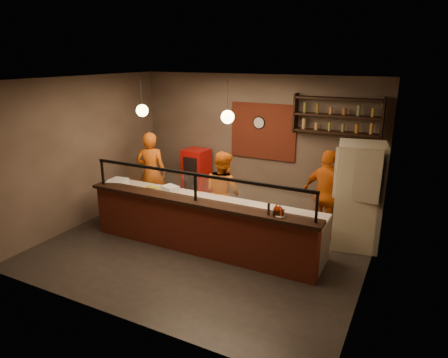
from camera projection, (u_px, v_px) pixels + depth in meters
The scene contains 29 objects.
floor at pixel (205, 246), 7.87m from camera, with size 6.00×6.00×0.00m, color black.
ceiling at pixel (202, 80), 6.92m from camera, with size 6.00×6.00×0.00m, color #39312C.
wall_back at pixel (255, 143), 9.52m from camera, with size 6.00×6.00×0.00m, color #6E5D50.
wall_left at pixel (84, 151), 8.69m from camera, with size 5.00×5.00×0.00m, color #6E5D50.
wall_right at pixel (374, 192), 6.10m from camera, with size 5.00×5.00×0.00m, color #6E5D50.
wall_front at pixel (109, 214), 5.27m from camera, with size 6.00×6.00×0.00m, color #6E5D50.
brick_patch at pixel (263, 131), 9.32m from camera, with size 1.60×0.04×1.30m, color maroon.
service_counter at pixel (196, 229), 7.46m from camera, with size 4.60×0.25×1.00m, color maroon.
counter_ledge at pixel (196, 202), 7.31m from camera, with size 4.70×0.37×0.06m, color black.
worktop_cabinet at pixel (209, 223), 7.91m from camera, with size 4.60×0.75×0.85m, color gray.
worktop at pixel (209, 201), 7.78m from camera, with size 4.60×0.75×0.05m, color silver.
sneeze_guard at pixel (195, 184), 7.21m from camera, with size 4.50×0.05×0.52m.
wall_shelving at pixel (337, 116), 8.31m from camera, with size 1.84×0.28×0.85m.
wall_clock at pixel (259, 123), 9.30m from camera, with size 0.30×0.30×0.04m, color black.
pendant_left at pixel (142, 110), 7.93m from camera, with size 0.24×0.24×0.77m.
pendant_right at pixel (228, 117), 7.11m from camera, with size 0.24×0.24×0.77m.
cook_left at pixel (151, 172), 9.40m from camera, with size 0.70×0.46×1.93m, color orange.
cook_mid at pixel (223, 192), 8.33m from camera, with size 0.85×0.66×1.74m, color #C65E12.
cook_right at pixel (327, 195), 8.01m from camera, with size 1.08×0.45×1.84m, color #D05D13.
fridge at pixel (358, 196), 7.64m from camera, with size 0.86×0.80×2.05m, color beige.
red_cooler at pixel (197, 176), 10.12m from camera, with size 0.58×0.54×1.36m, color #B10F0B.
pizza_dough at pixel (259, 208), 7.36m from camera, with size 0.46×0.46×0.01m, color white.
prep_tub_a at pixel (119, 182), 8.58m from camera, with size 0.34×0.27×0.17m, color silver.
prep_tub_b at pixel (170, 190), 8.14m from camera, with size 0.31×0.25×0.16m, color white.
prep_tub_c at pixel (115, 184), 8.47m from camera, with size 0.33×0.26×0.16m, color white.
rolling_pin at pixel (154, 187), 8.45m from camera, with size 0.06×0.06×0.33m, color yellow.
condiment_caddy at pixel (279, 213), 6.61m from camera, with size 0.17×0.13×0.10m, color black.
pepper_mill at pixel (269, 209), 6.62m from camera, with size 0.04×0.04×0.20m, color black.
small_plate at pixel (280, 216), 6.60m from camera, with size 0.17×0.17×0.01m, color white.
Camera 1 is at (3.57, -6.17, 3.60)m, focal length 32.00 mm.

